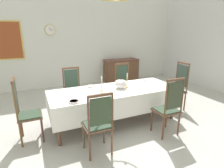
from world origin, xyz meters
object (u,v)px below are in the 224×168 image
Objects in this scene: chair_north_a at (73,90)px; bowl_near_right at (143,80)px; soup_tureen at (121,84)px; candlestick_west at (102,85)px; bowl_near_left at (91,86)px; framed_painting at (9,40)px; sideboard at (121,70)px; spoon_secondary at (146,80)px; chair_south_b at (169,107)px; chair_south_a at (98,123)px; dining_table at (115,92)px; bowl_far_left at (74,101)px; mounted_clock at (50,30)px; chair_head_east at (178,86)px; chair_head_west at (25,110)px; chair_north_b at (124,83)px; candlestick_east at (127,82)px; spoon_primary at (86,87)px.

bowl_near_right is (1.68, -0.57, 0.21)m from chair_north_a.
candlestick_west reaches higher than soup_tureen.
framed_painting is at bearing 120.18° from bowl_near_left.
bowl_near_right is 2.88m from sideboard.
chair_north_a is 6.59× the size of spoon_secondary.
spoon_secondary is at bearing 12.62° from bowl_near_right.
chair_south_b is 5.27m from framed_painting.
bowl_near_right is (0.82, 0.35, -0.09)m from soup_tureen.
chair_south_a is at bearing 90.00° from chair_north_a.
candlestick_west reaches higher than spoon_secondary.
candlestick_west is at bearing -180.00° from dining_table.
dining_table is 1.94× the size of sideboard.
bowl_far_left is (-1.13, -0.40, -0.09)m from soup_tureen.
candlestick_west is 0.94× the size of mounted_clock.
chair_head_east is (2.53, 0.92, 0.04)m from chair_south_a.
chair_south_b is 0.83× the size of sideboard.
chair_north_a is at bearing -59.37° from framed_painting.
chair_head_east reaches higher than chair_south_b.
soup_tureen is at bearing 90.00° from chair_head_west.
chair_north_b is 3.59× the size of candlestick_west.
bowl_near_right is (2.76, 0.35, 0.18)m from chair_head_west.
candlestick_east is (0.16, 0.00, 0.03)m from soup_tureen.
chair_head_west is at bearing 154.05° from bowl_far_left.
candlestick_west reaches higher than bowl_far_left.
mounted_clock reaches higher than chair_head_west.
chair_head_west is at bearing 171.45° from spoon_secondary.
dining_table is 2.34× the size of chair_south_b.
chair_south_b is at bearing -56.06° from framed_painting.
sideboard is (3.55, 3.10, -0.16)m from chair_head_west.
chair_south_a is at bearing -103.16° from bowl_near_left.
chair_north_b is 4.17× the size of soup_tureen.
chair_north_b is 0.94× the size of chair_head_west.
soup_tureen is 4.15m from framed_painting.
bowl_near_left is at bearing 76.84° from chair_south_a.
dining_table is at bearing 180.00° from soup_tureen.
chair_south_b is at bearing -52.26° from dining_table.
framed_painting reaches higher than bowl_near_right.
spoon_secondary is 3.77m from mounted_clock.
mounted_clock is (-0.36, 2.95, 1.25)m from spoon_primary.
chair_head_west is 2.13m from candlestick_east.
sideboard is at bearing -5.31° from mounted_clock.
chair_south_a is at bearing -87.78° from mounted_clock.
candlestick_east is at bearing 0.00° from dining_table.
mounted_clock is at bearing -56.43° from chair_north_b.
dining_table is at bearing -21.07° from spoon_primary.
chair_north_b reaches higher than chair_south_a.
bowl_near_right is at bearing 20.20° from dining_table.
bowl_near_left is 0.96× the size of spoon_secondary.
bowl_near_right is 0.12m from spoon_secondary.
chair_head_west is at bearing -180.00° from dining_table.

